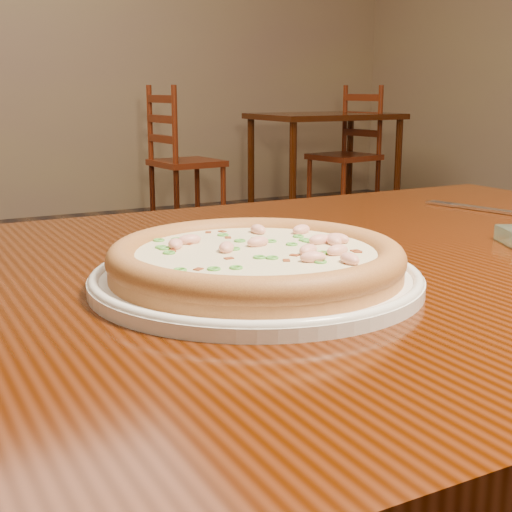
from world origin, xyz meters
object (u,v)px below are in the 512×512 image
bg_table_right (325,127)px  chair_d (349,155)px  plate (256,278)px  chair_c (180,162)px  pizza (256,259)px  hero_table (329,347)px

bg_table_right → chair_d: 0.31m
plate → chair_c: bearing=68.6°
plate → chair_d: chair_d is taller
pizza → chair_c: 4.25m
pizza → hero_table: bearing=22.7°
hero_table → pizza: bearing=-157.3°
hero_table → chair_c: size_ratio=1.26×
plate → bg_table_right: 4.65m
chair_d → pizza: bearing=-126.9°
pizza → chair_d: bearing=53.1°
pizza → bg_table_right: size_ratio=0.28×
chair_c → chair_d: same height
pizza → bg_table_right: bearing=55.4°
hero_table → bg_table_right: size_ratio=1.20×
bg_table_right → chair_d: size_ratio=1.05×
hero_table → chair_c: 4.16m
pizza → chair_c: (1.55, 3.95, -0.34)m
hero_table → bg_table_right: bearing=56.3°
plate → bg_table_right: (2.64, 3.82, -0.10)m
plate → chair_d: size_ratio=0.33×
bg_table_right → plate: bearing=-124.6°
chair_c → chair_d: size_ratio=1.00×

